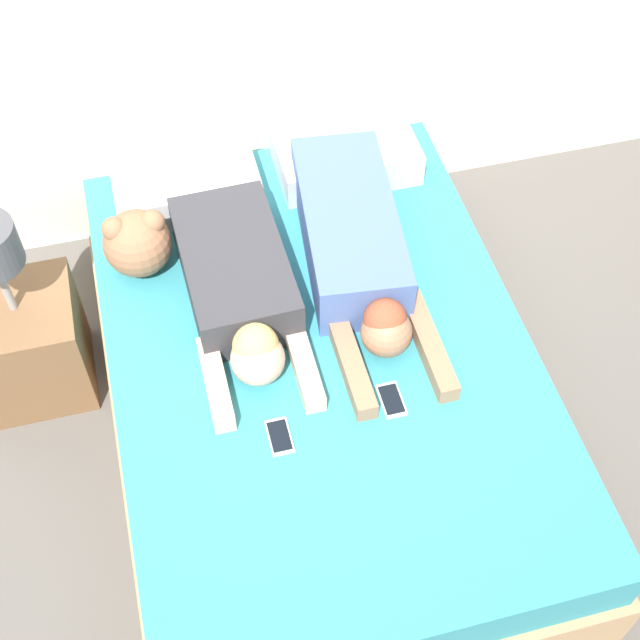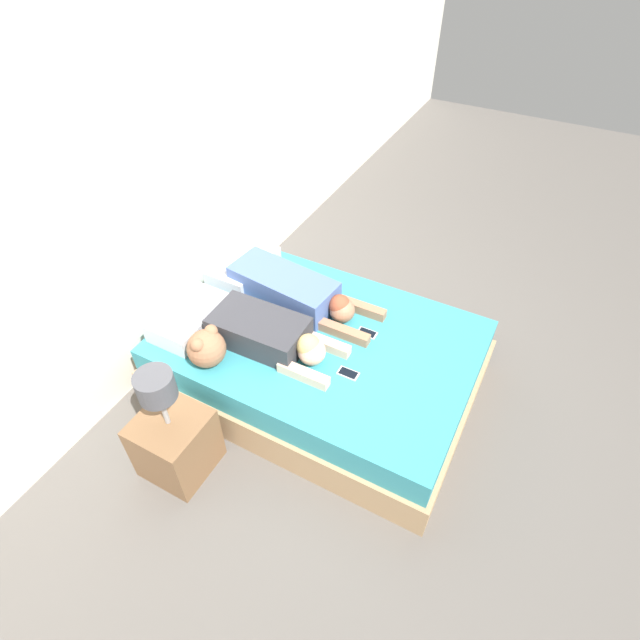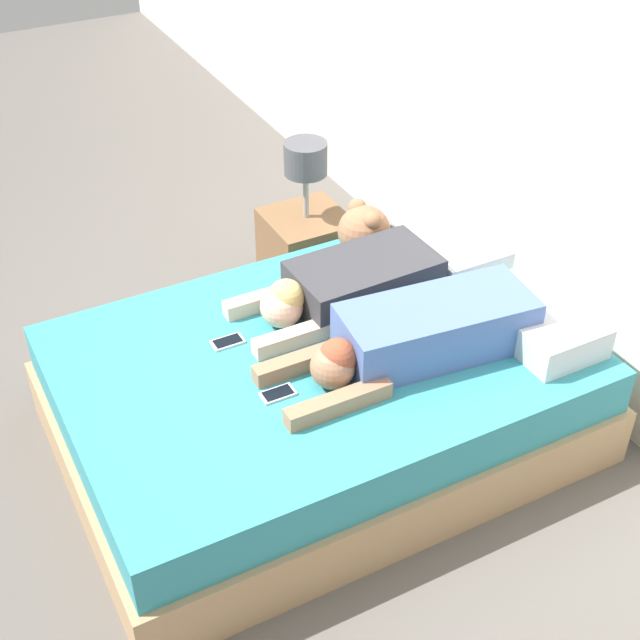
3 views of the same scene
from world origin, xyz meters
name	(u,v)px [view 2 (image 2 of 3)]	position (x,y,z in m)	size (l,w,h in m)	color
ground_plane	(320,381)	(0.00, 0.00, 0.00)	(12.00, 12.00, 0.00)	#5B5651
wall_back	(156,186)	(0.00, 1.22, 1.30)	(12.00, 0.06, 2.60)	silver
bed	(320,360)	(0.00, 0.00, 0.24)	(1.50, 2.15, 0.48)	tan
pillow_head_left	(190,317)	(-0.32, 0.84, 0.55)	(0.56, 0.34, 0.14)	silver
pillow_head_right	(244,267)	(0.32, 0.84, 0.55)	(0.56, 0.34, 0.14)	silver
person_left	(271,335)	(-0.23, 0.24, 0.58)	(0.37, 0.92, 0.21)	#333338
person_right	(294,292)	(0.22, 0.33, 0.59)	(0.41, 1.15, 0.22)	#4C66A5
cell_phone_left	(348,373)	(-0.22, -0.32, 0.49)	(0.07, 0.13, 0.01)	silver
cell_phone_right	(367,333)	(0.17, -0.27, 0.49)	(0.07, 0.13, 0.01)	silver
plush_toy	(206,348)	(-0.55, 0.52, 0.61)	(0.25, 0.25, 0.26)	#996647
nightstand	(174,439)	(-1.03, 0.46, 0.28)	(0.41, 0.41, 0.87)	brown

